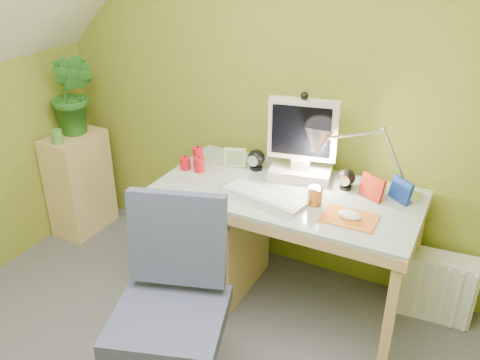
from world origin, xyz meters
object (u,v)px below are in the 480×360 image
at_px(side_ledge, 80,183).
at_px(desk, 285,248).
at_px(desk_lamp, 386,146).
at_px(radiator, 438,286).
at_px(potted_plant, 73,94).
at_px(task_chair, 169,317).
at_px(monitor, 303,132).

bearing_deg(side_ledge, desk, -3.30).
bearing_deg(desk_lamp, side_ledge, -165.28).
xyz_separation_m(side_ledge, radiator, (2.48, 0.19, -0.17)).
relative_size(desk, side_ledge, 1.91).
xyz_separation_m(potted_plant, task_chair, (1.45, -1.04, -0.52)).
relative_size(monitor, task_chair, 0.55).
bearing_deg(desk_lamp, monitor, -167.59).
distance_m(desk, monitor, 0.68).
distance_m(desk_lamp, radiator, 0.92).
distance_m(desk_lamp, potted_plant, 2.09).
xyz_separation_m(desk, task_chair, (-0.18, -0.90, 0.13)).
xyz_separation_m(monitor, potted_plant, (-1.64, -0.03, -0.01)).
distance_m(desk, desk_lamp, 0.82).
bearing_deg(radiator, desk_lamp, -169.18).
bearing_deg(desk, side_ledge, 176.41).
height_order(monitor, task_chair, monitor).
distance_m(desk, side_ledge, 1.65).
distance_m(monitor, side_ledge, 1.78).
bearing_deg(radiator, potted_plant, 178.24).
distance_m(monitor, radiator, 1.18).
height_order(task_chair, radiator, task_chair).
bearing_deg(monitor, potted_plant, 169.43).
bearing_deg(side_ledge, potted_plant, 73.12).
distance_m(desk, task_chair, 0.93).
bearing_deg(monitor, side_ledge, 171.15).
bearing_deg(task_chair, side_ledge, 127.58).
xyz_separation_m(potted_plant, radiator, (2.46, 0.14, -0.82)).
xyz_separation_m(desk_lamp, radiator, (0.38, 0.11, -0.83)).
xyz_separation_m(desk_lamp, potted_plant, (-2.09, -0.03, -0.01)).
height_order(desk_lamp, task_chair, desk_lamp).
height_order(monitor, side_ledge, monitor).
distance_m(side_ledge, radiator, 2.49).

